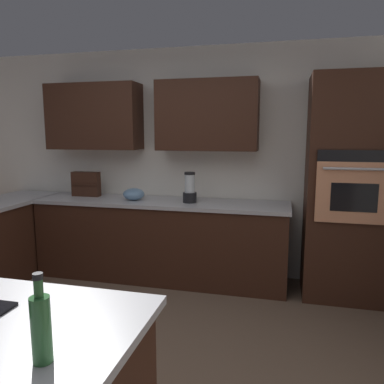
# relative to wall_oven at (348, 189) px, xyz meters

# --- Properties ---
(ground_plane) EXTENTS (14.00, 14.00, 0.00)m
(ground_plane) POSITION_rel_wall_oven_xyz_m (1.85, 1.72, -1.10)
(ground_plane) COLOR brown
(wall_back) EXTENTS (6.00, 0.44, 2.60)m
(wall_back) POSITION_rel_wall_oven_xyz_m (1.92, -0.33, 0.34)
(wall_back) COLOR white
(wall_back) RESTS_ON ground
(lower_cabinets_back) EXTENTS (2.80, 0.60, 0.86)m
(lower_cabinets_back) POSITION_rel_wall_oven_xyz_m (1.95, -0.00, -0.67)
(lower_cabinets_back) COLOR #381E14
(lower_cabinets_back) RESTS_ON ground
(countertop_back) EXTENTS (2.84, 0.64, 0.04)m
(countertop_back) POSITION_rel_wall_oven_xyz_m (1.95, -0.00, -0.22)
(countertop_back) COLOR #B2B2B7
(countertop_back) RESTS_ON lower_cabinets_back
(wall_oven) EXTENTS (0.80, 0.66, 2.20)m
(wall_oven) POSITION_rel_wall_oven_xyz_m (0.00, 0.00, 0.00)
(wall_oven) COLOR #381E14
(wall_oven) RESTS_ON ground
(blender) EXTENTS (0.15, 0.15, 0.33)m
(blender) POSITION_rel_wall_oven_xyz_m (1.60, 0.02, -0.06)
(blender) COLOR black
(blender) RESTS_ON countertop_back
(mixing_bowl) EXTENTS (0.24, 0.24, 0.13)m
(mixing_bowl) POSITION_rel_wall_oven_xyz_m (2.25, 0.02, -0.13)
(mixing_bowl) COLOR #668CB2
(mixing_bowl) RESTS_ON countertop_back
(spice_rack) EXTENTS (0.34, 0.11, 0.29)m
(spice_rack) POSITION_rel_wall_oven_xyz_m (2.90, -0.08, -0.06)
(spice_rack) COLOR #381E14
(spice_rack) RESTS_ON countertop_back
(second_bottle) EXTENTS (0.06, 0.06, 0.30)m
(second_bottle) POSITION_rel_wall_oven_xyz_m (1.37, 2.90, -0.08)
(second_bottle) COLOR #336B38
(second_bottle) RESTS_ON island_top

